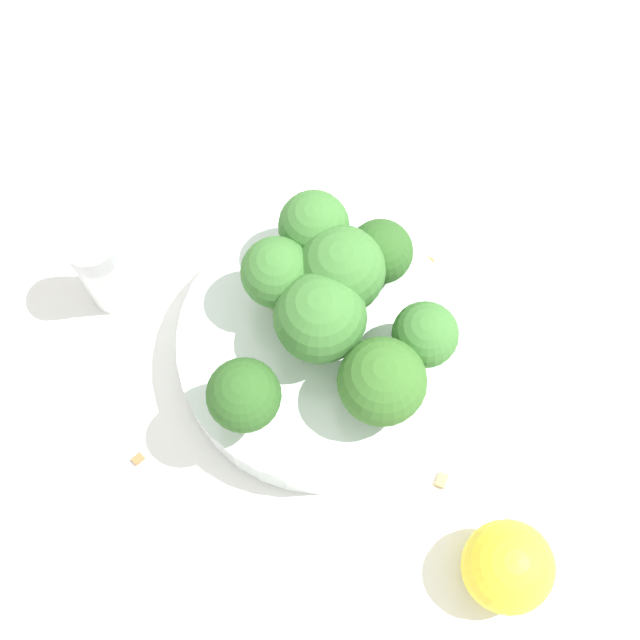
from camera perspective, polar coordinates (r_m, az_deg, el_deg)
ground_plane at (r=0.55m, az=0.00°, el=-2.48°), size 3.00×3.00×0.00m
bowl at (r=0.53m, az=0.00°, el=-1.87°), size 0.17×0.17×0.04m
broccoli_floret_0 at (r=0.48m, az=0.04°, el=0.06°), size 0.05×0.05×0.06m
broccoli_floret_1 at (r=0.48m, az=3.78°, el=-4.16°), size 0.05×0.05×0.06m
broccoli_floret_2 at (r=0.49m, az=1.32°, el=3.17°), size 0.05×0.05×0.06m
broccoli_floret_3 at (r=0.49m, az=6.72°, el=-1.00°), size 0.04×0.04×0.05m
broccoli_floret_4 at (r=0.50m, az=-0.40°, el=5.91°), size 0.04×0.04×0.06m
broccoli_floret_5 at (r=0.49m, az=-2.56°, el=3.12°), size 0.04×0.04×0.06m
broccoli_floret_6 at (r=0.47m, az=-4.87°, el=-4.93°), size 0.04×0.04×0.06m
broccoli_floret_7 at (r=0.51m, az=3.87°, el=4.31°), size 0.04×0.04×0.04m
pepper_shaker at (r=0.54m, az=-13.71°, el=3.19°), size 0.03×0.03×0.07m
lemon_wedge at (r=0.51m, az=11.93°, el=-15.20°), size 0.05×0.05×0.05m
almond_crumb_0 at (r=0.57m, az=7.10°, el=3.75°), size 0.01×0.01×0.01m
almond_crumb_1 at (r=0.54m, az=-11.59°, el=-8.66°), size 0.01×0.00×0.01m
almond_crumb_2 at (r=0.53m, az=7.57°, el=-10.34°), size 0.01×0.01×0.01m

